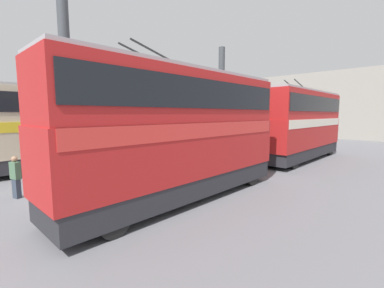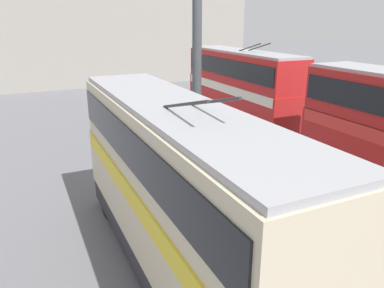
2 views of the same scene
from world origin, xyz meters
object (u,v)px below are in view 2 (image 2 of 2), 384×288
at_px(bus_left_far, 241,85).
at_px(bus_right_mid, 175,183).
at_px(person_aisle_midway, 300,211).
at_px(oil_drum, 312,189).

xyz_separation_m(bus_left_far, bus_right_mid, (-12.51, 9.92, -0.05)).
bearing_deg(bus_left_far, person_aisle_midway, 157.25).
distance_m(bus_right_mid, person_aisle_midway, 5.23).
distance_m(bus_left_far, person_aisle_midway, 13.43).
xyz_separation_m(bus_right_mid, person_aisle_midway, (0.28, -4.80, -2.08)).
bearing_deg(person_aisle_midway, bus_left_far, -79.30).
distance_m(bus_left_far, bus_right_mid, 15.97).
bearing_deg(person_aisle_midway, oil_drum, -107.02).
height_order(bus_left_far, oil_drum, bus_left_far).
bearing_deg(bus_right_mid, person_aisle_midway, -86.63).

